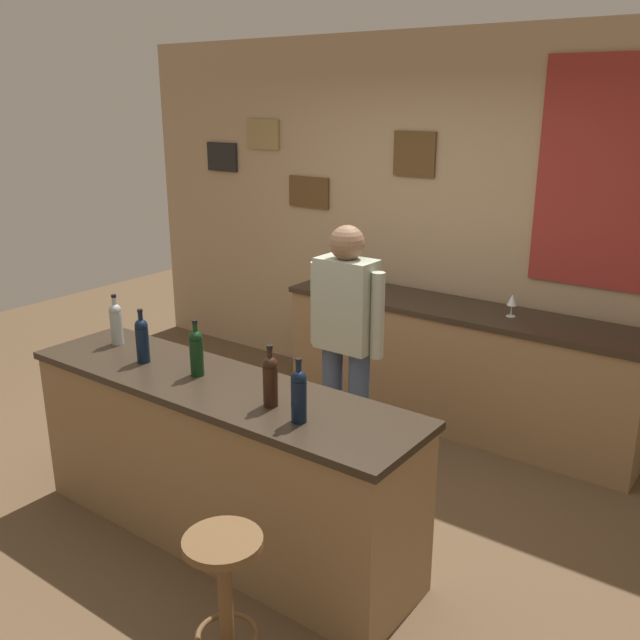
{
  "coord_description": "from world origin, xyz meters",
  "views": [
    {
      "loc": [
        2.41,
        -2.76,
        2.32
      ],
      "look_at": [
        0.05,
        0.45,
        1.05
      ],
      "focal_mm": 39.15,
      "sensor_mm": 36.0,
      "label": 1
    }
  ],
  "objects_px": {
    "bartender": "(346,337)",
    "bar_stool": "(225,586)",
    "wine_bottle_b": "(142,339)",
    "wine_bottle_d": "(270,379)",
    "wine_bottle_a": "(116,322)",
    "coffee_mug": "(324,278)",
    "wine_bottle_c": "(196,351)",
    "wine_bottle_e": "(299,394)",
    "wine_glass_a": "(342,276)",
    "wine_glass_b": "(512,301)"
  },
  "relations": [
    {
      "from": "bar_stool",
      "to": "wine_bottle_b",
      "type": "height_order",
      "value": "wine_bottle_b"
    },
    {
      "from": "wine_bottle_c",
      "to": "wine_bottle_e",
      "type": "relative_size",
      "value": 1.0
    },
    {
      "from": "wine_bottle_a",
      "to": "coffee_mug",
      "type": "bearing_deg",
      "value": 86.68
    },
    {
      "from": "wine_bottle_a",
      "to": "wine_glass_a",
      "type": "height_order",
      "value": "wine_bottle_a"
    },
    {
      "from": "wine_bottle_d",
      "to": "wine_glass_b",
      "type": "relative_size",
      "value": 1.97
    },
    {
      "from": "bartender",
      "to": "wine_bottle_d",
      "type": "bearing_deg",
      "value": -75.87
    },
    {
      "from": "wine_bottle_e",
      "to": "wine_glass_b",
      "type": "xyz_separation_m",
      "value": [
        0.14,
        2.16,
        -0.05
      ]
    },
    {
      "from": "wine_bottle_a",
      "to": "wine_bottle_d",
      "type": "height_order",
      "value": "same"
    },
    {
      "from": "wine_bottle_b",
      "to": "wine_bottle_c",
      "type": "relative_size",
      "value": 1.0
    },
    {
      "from": "bar_stool",
      "to": "wine_bottle_d",
      "type": "relative_size",
      "value": 2.22
    },
    {
      "from": "bartender",
      "to": "wine_glass_a",
      "type": "xyz_separation_m",
      "value": [
        -0.71,
        0.99,
        0.07
      ]
    },
    {
      "from": "wine_bottle_a",
      "to": "wine_bottle_e",
      "type": "height_order",
      "value": "same"
    },
    {
      "from": "bar_stool",
      "to": "wine_bottle_b",
      "type": "relative_size",
      "value": 2.22
    },
    {
      "from": "wine_bottle_a",
      "to": "coffee_mug",
      "type": "height_order",
      "value": "wine_bottle_a"
    },
    {
      "from": "bartender",
      "to": "bar_stool",
      "type": "height_order",
      "value": "bartender"
    },
    {
      "from": "wine_bottle_d",
      "to": "wine_bottle_e",
      "type": "xyz_separation_m",
      "value": [
        0.21,
        -0.06,
        0.0
      ]
    },
    {
      "from": "wine_bottle_b",
      "to": "wine_bottle_e",
      "type": "height_order",
      "value": "same"
    },
    {
      "from": "wine_glass_a",
      "to": "coffee_mug",
      "type": "bearing_deg",
      "value": 164.12
    },
    {
      "from": "wine_bottle_d",
      "to": "coffee_mug",
      "type": "relative_size",
      "value": 2.45
    },
    {
      "from": "coffee_mug",
      "to": "bartender",
      "type": "bearing_deg",
      "value": -48.45
    },
    {
      "from": "wine_bottle_c",
      "to": "wine_bottle_d",
      "type": "relative_size",
      "value": 1.0
    },
    {
      "from": "bartender",
      "to": "wine_bottle_e",
      "type": "height_order",
      "value": "bartender"
    },
    {
      "from": "bar_stool",
      "to": "wine_bottle_d",
      "type": "height_order",
      "value": "wine_bottle_d"
    },
    {
      "from": "bar_stool",
      "to": "wine_bottle_b",
      "type": "xyz_separation_m",
      "value": [
        -1.25,
        0.69,
        0.6
      ]
    },
    {
      "from": "wine_bottle_b",
      "to": "wine_glass_a",
      "type": "distance_m",
      "value": 1.98
    },
    {
      "from": "bartender",
      "to": "wine_bottle_c",
      "type": "bearing_deg",
      "value": -108.06
    },
    {
      "from": "wine_bottle_a",
      "to": "wine_bottle_c",
      "type": "xyz_separation_m",
      "value": [
        0.74,
        -0.06,
        0.0
      ]
    },
    {
      "from": "wine_bottle_e",
      "to": "wine_bottle_c",
      "type": "bearing_deg",
      "value": 171.33
    },
    {
      "from": "bar_stool",
      "to": "wine_bottle_d",
      "type": "bearing_deg",
      "value": 114.8
    },
    {
      "from": "wine_bottle_d",
      "to": "wine_bottle_a",
      "type": "bearing_deg",
      "value": 174.43
    },
    {
      "from": "wine_bottle_b",
      "to": "wine_bottle_d",
      "type": "distance_m",
      "value": 0.94
    },
    {
      "from": "bartender",
      "to": "wine_bottle_e",
      "type": "bearing_deg",
      "value": -66.23
    },
    {
      "from": "wine_bottle_c",
      "to": "wine_bottle_a",
      "type": "bearing_deg",
      "value": 175.06
    },
    {
      "from": "bar_stool",
      "to": "wine_bottle_a",
      "type": "bearing_deg",
      "value": 153.84
    },
    {
      "from": "wine_bottle_a",
      "to": "wine_glass_a",
      "type": "distance_m",
      "value": 1.9
    },
    {
      "from": "wine_glass_a",
      "to": "coffee_mug",
      "type": "distance_m",
      "value": 0.24
    },
    {
      "from": "bar_stool",
      "to": "coffee_mug",
      "type": "height_order",
      "value": "coffee_mug"
    },
    {
      "from": "bar_stool",
      "to": "wine_bottle_a",
      "type": "height_order",
      "value": "wine_bottle_a"
    },
    {
      "from": "wine_bottle_c",
      "to": "wine_glass_a",
      "type": "distance_m",
      "value": 1.98
    },
    {
      "from": "wine_bottle_a",
      "to": "wine_bottle_e",
      "type": "xyz_separation_m",
      "value": [
        1.52,
        -0.18,
        0.0
      ]
    },
    {
      "from": "bar_stool",
      "to": "coffee_mug",
      "type": "bearing_deg",
      "value": 118.76
    },
    {
      "from": "wine_bottle_d",
      "to": "bar_stool",
      "type": "bearing_deg",
      "value": -65.2
    },
    {
      "from": "bartender",
      "to": "wine_bottle_e",
      "type": "relative_size",
      "value": 5.29
    },
    {
      "from": "wine_glass_a",
      "to": "bartender",
      "type": "bearing_deg",
      "value": -54.27
    },
    {
      "from": "wine_bottle_d",
      "to": "coffee_mug",
      "type": "height_order",
      "value": "wine_bottle_d"
    },
    {
      "from": "bartender",
      "to": "wine_glass_b",
      "type": "relative_size",
      "value": 10.45
    },
    {
      "from": "wine_bottle_c",
      "to": "coffee_mug",
      "type": "relative_size",
      "value": 2.45
    },
    {
      "from": "bartender",
      "to": "bar_stool",
      "type": "bearing_deg",
      "value": -71.47
    },
    {
      "from": "wine_bottle_a",
      "to": "wine_bottle_c",
      "type": "bearing_deg",
      "value": -4.94
    },
    {
      "from": "coffee_mug",
      "to": "wine_glass_b",
      "type": "bearing_deg",
      "value": 1.62
    }
  ]
}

